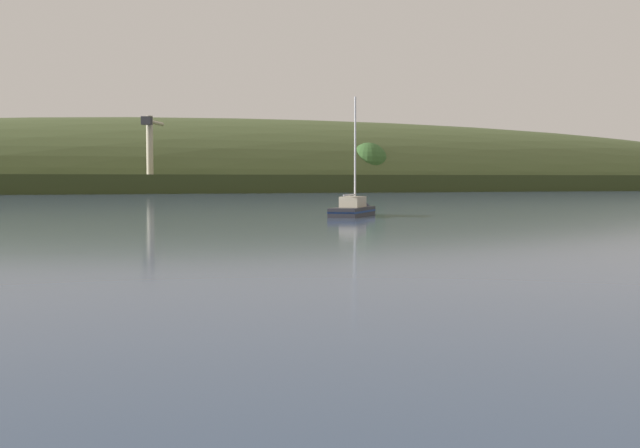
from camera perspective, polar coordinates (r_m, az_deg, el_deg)
far_shoreline_hill at (r=224.77m, az=-4.17°, el=2.54°), size 508.08×121.62×39.84m
dockside_crane at (r=177.28m, az=-12.14°, el=4.79°), size 7.18×11.71×16.81m
sailboat_midwater_white at (r=67.10m, az=2.53°, el=0.87°), size 6.73×7.32×11.03m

